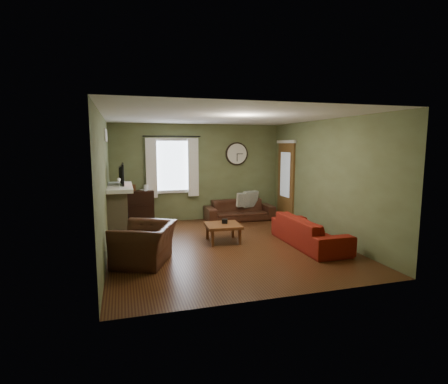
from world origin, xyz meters
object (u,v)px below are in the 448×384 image
object	(u,v)px
sofa_red	(309,231)
coffee_table	(223,233)
bookshelf	(139,208)
sofa_brown	(239,210)
armchair	(145,244)

from	to	relation	value
sofa_red	coffee_table	xyz separation A→B (m)	(-1.63, 0.75, -0.10)
bookshelf	coffee_table	bearing A→B (deg)	-53.19
sofa_brown	sofa_red	distance (m)	2.78
armchair	coffee_table	world-z (taller)	armchair
sofa_brown	armchair	size ratio (longest dim) A/B	1.75
sofa_brown	coffee_table	size ratio (longest dim) A/B	2.61
sofa_red	armchair	bearing A→B (deg)	92.80
armchair	bookshelf	bearing A→B (deg)	-158.55
sofa_red	bookshelf	bearing A→B (deg)	48.07
bookshelf	sofa_brown	world-z (taller)	bookshelf
armchair	coffee_table	size ratio (longest dim) A/B	1.49
sofa_red	coffee_table	distance (m)	1.79
sofa_brown	sofa_red	size ratio (longest dim) A/B	0.93
sofa_brown	armchair	bearing A→B (deg)	-133.35
bookshelf	sofa_red	distance (m)	4.37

